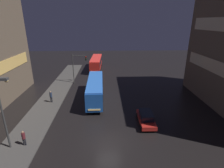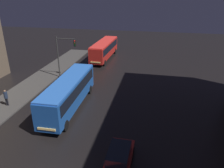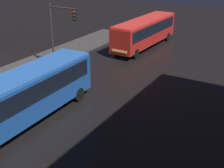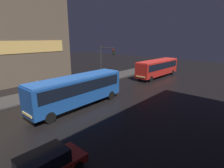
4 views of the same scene
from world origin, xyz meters
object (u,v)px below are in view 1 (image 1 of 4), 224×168
at_px(traffic_light_main, 78,64).
at_px(street_lamp_sidewalk, 3,103).
at_px(pedestrian_near, 24,137).
at_px(car_taxi, 146,118).
at_px(bus_far, 96,62).
at_px(pedestrian_mid, 51,96).
at_px(bus_near, 95,88).

relative_size(traffic_light_main, street_lamp_sidewalk, 0.82).
bearing_deg(pedestrian_near, car_taxi, -66.46).
distance_m(bus_far, pedestrian_near, 30.18).
bearing_deg(street_lamp_sidewalk, pedestrian_mid, 84.94).
xyz_separation_m(bus_near, bus_far, (-0.76, 18.55, -0.07)).
bearing_deg(traffic_light_main, bus_near, -64.65).
xyz_separation_m(traffic_light_main, street_lamp_sidewalk, (-3.84, -19.31, 0.99)).
bearing_deg(traffic_light_main, bus_far, 73.97).
bearing_deg(car_taxi, pedestrian_near, 16.76).
bearing_deg(pedestrian_mid, traffic_light_main, -82.05).
bearing_deg(street_lamp_sidewalk, bus_near, 55.98).
distance_m(car_taxi, street_lamp_sidewalk, 15.39).
bearing_deg(pedestrian_mid, pedestrian_near, 116.80).
relative_size(car_taxi, street_lamp_sidewalk, 0.60).
relative_size(bus_far, car_taxi, 2.49).
distance_m(bus_far, traffic_light_main, 11.17).
height_order(bus_near, street_lamp_sidewalk, street_lamp_sidewalk).
xyz_separation_m(bus_near, car_taxi, (6.60, -7.27, -1.25)).
distance_m(bus_near, car_taxi, 9.90).
xyz_separation_m(bus_far, car_taxi, (7.36, -25.82, -1.18)).
relative_size(pedestrian_near, pedestrian_mid, 0.90).
bearing_deg(bus_far, pedestrian_mid, 74.91).
height_order(bus_far, car_taxi, bus_far).
relative_size(bus_far, pedestrian_near, 6.60).
distance_m(pedestrian_near, street_lamp_sidewalk, 4.05).
relative_size(bus_far, street_lamp_sidewalk, 1.49).
bearing_deg(bus_near, traffic_light_main, -65.88).
height_order(bus_far, street_lamp_sidewalk, street_lamp_sidewalk).
xyz_separation_m(pedestrian_near, street_lamp_sidewalk, (-1.07, -0.26, 3.90)).
height_order(pedestrian_mid, street_lamp_sidewalk, street_lamp_sidewalk).
height_order(bus_far, pedestrian_mid, bus_far).
bearing_deg(pedestrian_near, pedestrian_mid, 8.46).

